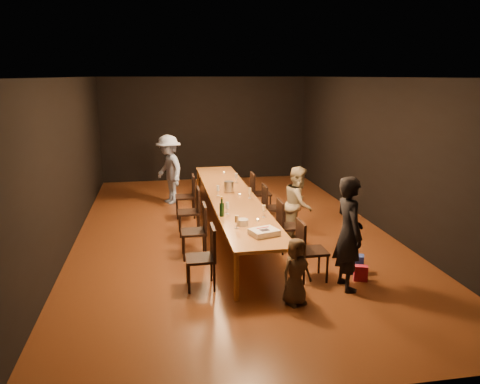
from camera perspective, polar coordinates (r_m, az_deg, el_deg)
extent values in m
plane|color=#4C2313|center=(9.37, -0.97, -4.87)|extent=(10.00, 10.00, 0.00)
cube|color=black|center=(13.91, -4.28, 7.66)|extent=(6.00, 0.04, 3.00)
cube|color=black|center=(4.28, 9.63, -7.15)|extent=(6.00, 0.04, 3.00)
cube|color=black|center=(9.03, -20.20, 3.39)|extent=(0.04, 10.00, 3.00)
cube|color=black|center=(9.91, 16.44, 4.55)|extent=(0.04, 10.00, 3.00)
cube|color=silver|center=(8.86, -1.05, 13.81)|extent=(6.00, 10.00, 0.04)
cube|color=olive|center=(9.16, -0.99, -0.58)|extent=(0.90, 6.00, 0.05)
cylinder|color=olive|center=(6.51, -0.43, -10.30)|extent=(0.08, 0.08, 0.70)
cylinder|color=olive|center=(6.68, 6.45, -9.74)|extent=(0.08, 0.08, 0.70)
cylinder|color=olive|center=(12.00, -5.05, 1.05)|extent=(0.08, 0.08, 0.70)
cylinder|color=olive|center=(12.09, -1.27, 1.20)|extent=(0.08, 0.08, 0.70)
imported|color=black|center=(6.89, 13.12, -4.95)|extent=(0.41, 0.62, 1.67)
imported|color=#BDB18E|center=(8.78, 7.14, -1.45)|extent=(0.77, 0.85, 1.41)
imported|color=#869ED0|center=(11.40, -8.65, 2.73)|extent=(0.98, 1.23, 1.67)
imported|color=#433525|center=(6.43, 6.85, -9.60)|extent=(0.54, 0.45, 0.93)
cube|color=#BC1C3A|center=(7.42, 14.50, -9.56)|extent=(0.23, 0.17, 0.24)
cube|color=#273FAB|center=(7.65, 13.91, -8.53)|extent=(0.29, 0.25, 0.30)
cube|color=white|center=(6.90, 2.95, -4.92)|extent=(0.47, 0.42, 0.09)
cube|color=black|center=(6.86, 3.01, -4.64)|extent=(0.16, 0.14, 0.00)
cube|color=red|center=(6.96, 2.81, -4.36)|extent=(0.20, 0.09, 0.00)
cylinder|color=silver|center=(7.33, 0.31, -3.72)|extent=(0.23, 0.23, 0.10)
cylinder|color=#ADADB2|center=(9.43, -1.37, 0.67)|extent=(0.24, 0.24, 0.21)
cylinder|color=#B2B7B2|center=(7.56, 2.18, -3.45)|extent=(0.05, 0.05, 0.03)
cylinder|color=#B2B7B2|center=(9.14, -0.03, -0.34)|extent=(0.05, 0.05, 0.03)
cylinder|color=#B2B7B2|center=(11.25, -1.97, 2.38)|extent=(0.05, 0.05, 0.03)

